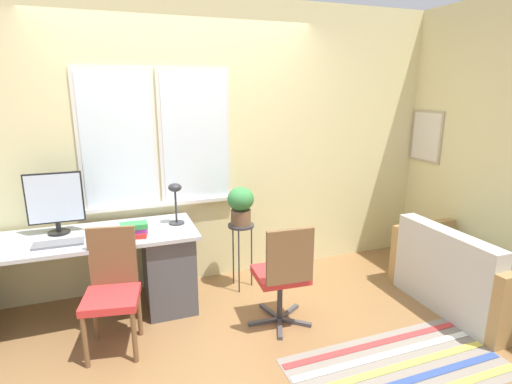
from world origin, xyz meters
The scene contains 15 objects.
ground_plane centered at (0.00, 0.00, 0.00)m, with size 14.00×14.00×0.00m, color olive.
wall_back_with_window centered at (-0.01, 0.77, 1.35)m, with size 9.00×0.12×2.70m.
wall_right_with_picture centered at (2.66, 0.00, 1.35)m, with size 0.08×9.00×2.70m.
desk centered at (-1.08, 0.34, 0.39)m, with size 2.09×0.69×0.73m.
monitor centered at (-1.12, 0.48, 1.00)m, with size 0.43×0.17×0.51m.
keyboard centered at (-1.10, 0.21, 0.74)m, with size 0.36×0.15×0.02m.
mouse centered at (-0.84, 0.22, 0.75)m, with size 0.04×0.07×0.04m.
desk_lamp centered at (-0.17, 0.39, 0.99)m, with size 0.14×0.14×0.37m.
book_stack centered at (-0.54, 0.19, 0.79)m, with size 0.23×0.19×0.12m.
desk_chair_wooden centered at (-0.74, -0.14, 0.47)m, with size 0.44×0.45×0.90m.
office_chair_swivel centered at (0.54, -0.34, 0.46)m, with size 0.51×0.53×0.88m.
couch_loveseat centered at (2.18, -0.60, 0.27)m, with size 0.71×1.21×0.73m.
plant_stand centered at (0.43, 0.40, 0.56)m, with size 0.25×0.25×0.65m.
potted_plant centered at (0.43, 0.40, 0.85)m, with size 0.25×0.25×0.36m.
floor_rug_striped centered at (1.09, -1.09, 0.00)m, with size 1.55×0.75×0.01m.
Camera 1 is at (-0.66, -2.99, 1.88)m, focal length 28.00 mm.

